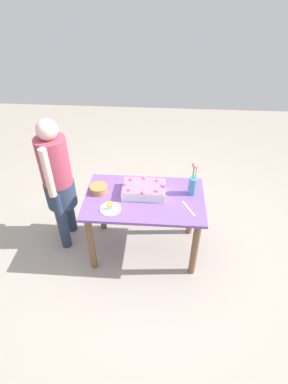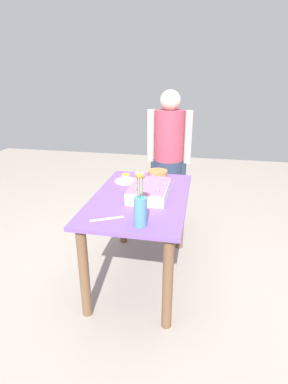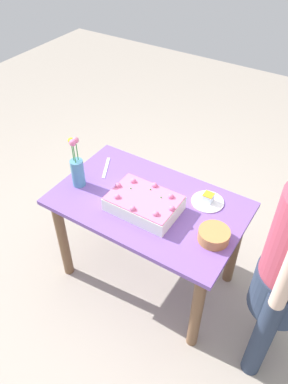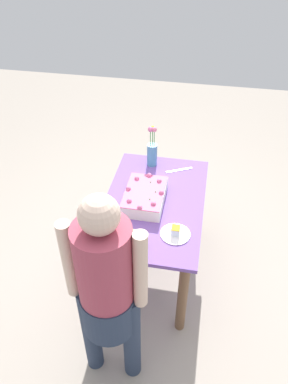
# 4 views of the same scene
# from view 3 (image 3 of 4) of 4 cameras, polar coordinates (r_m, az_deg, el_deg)

# --- Properties ---
(ground_plane) EXTENTS (8.00, 8.00, 0.00)m
(ground_plane) POSITION_cam_3_polar(r_m,az_deg,el_deg) (2.87, 0.55, -12.42)
(ground_plane) COLOR #A09588
(dining_table) EXTENTS (1.18, 0.73, 0.74)m
(dining_table) POSITION_cam_3_polar(r_m,az_deg,el_deg) (2.41, 0.64, -4.04)
(dining_table) COLOR #714DA0
(dining_table) RESTS_ON ground_plane
(sheet_cake) EXTENTS (0.42, 0.28, 0.12)m
(sheet_cake) POSITION_cam_3_polar(r_m,az_deg,el_deg) (2.23, -0.00, -1.70)
(sheet_cake) COLOR white
(sheet_cake) RESTS_ON dining_table
(serving_plate_with_slice) EXTENTS (0.20, 0.20, 0.07)m
(serving_plate_with_slice) POSITION_cam_3_polar(r_m,az_deg,el_deg) (2.33, 9.70, -1.23)
(serving_plate_with_slice) COLOR white
(serving_plate_with_slice) RESTS_ON dining_table
(cake_knife) EXTENTS (0.12, 0.21, 0.00)m
(cake_knife) POSITION_cam_3_polar(r_m,az_deg,el_deg) (2.58, -5.79, 3.72)
(cake_knife) COLOR silver
(cake_knife) RESTS_ON dining_table
(flower_vase) EXTENTS (0.08, 0.08, 0.36)m
(flower_vase) POSITION_cam_3_polar(r_m,az_deg,el_deg) (2.39, -10.13, 3.47)
(flower_vase) COLOR teal
(flower_vase) RESTS_ON dining_table
(fruit_bowl) EXTENTS (0.18, 0.18, 0.07)m
(fruit_bowl) POSITION_cam_3_polar(r_m,az_deg,el_deg) (2.11, 10.59, -6.49)
(fruit_bowl) COLOR #B07840
(fruit_bowl) RESTS_ON dining_table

